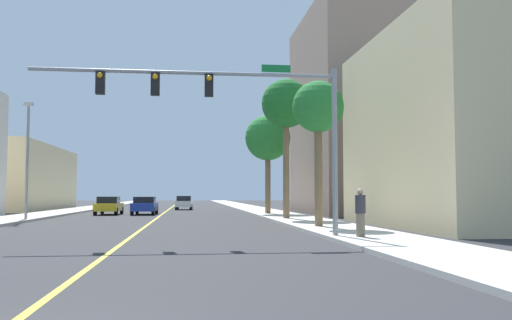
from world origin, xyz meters
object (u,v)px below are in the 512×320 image
car_yellow (109,205)px  car_blue (145,205)px  street_lamp (27,154)px  car_white (184,203)px  traffic_signal_mast (233,105)px  palm_near (318,110)px  pedestrian (360,213)px  palm_mid (286,106)px  palm_far (268,139)px

car_yellow → car_blue: bearing=-2.4°
street_lamp → car_white: (9.47, 24.10, -3.46)m
traffic_signal_mast → palm_near: (4.62, 5.81, 0.79)m
car_white → pedestrian: (6.76, -40.30, 0.26)m
street_lamp → pedestrian: 23.15m
palm_mid → pedestrian: (-0.01, -15.36, -6.40)m
street_lamp → car_blue: size_ratio=1.58×
traffic_signal_mast → pedestrian: bearing=-9.9°
car_yellow → car_white: bearing=67.1°
palm_near → car_white: size_ratio=1.72×
traffic_signal_mast → car_white: 39.78m
car_yellow → pedestrian: bearing=-63.8°
palm_mid → pedestrian: bearing=-90.1°
palm_mid → car_yellow: bearing=138.4°
palm_mid → car_blue: (-9.82, 11.16, -6.65)m
palm_mid → car_white: (-6.77, 24.93, -6.66)m
car_blue → pedestrian: (9.81, -26.52, 0.25)m
street_lamp → palm_mid: bearing=-2.9°
palm_far → car_yellow: palm_far is taller
palm_near → pedestrian: size_ratio=4.08×
traffic_signal_mast → car_yellow: size_ratio=2.56×
traffic_signal_mast → palm_near: size_ratio=1.60×
street_lamp → pedestrian: (16.23, -16.20, -3.19)m
traffic_signal_mast → car_blue: size_ratio=2.45×
street_lamp → palm_near: (16.26, -9.59, 1.58)m
pedestrian → palm_mid: bearing=-91.9°
palm_far → palm_near: bearing=-90.1°
traffic_signal_mast → car_yellow: 27.46m
pedestrian → car_white: bearing=-82.3°
car_yellow → pedestrian: size_ratio=2.55×
street_lamp → car_white: street_lamp is taller
traffic_signal_mast → palm_near: bearing=51.5°
palm_mid → palm_far: palm_mid is taller
street_lamp → car_blue: bearing=58.1°
palm_far → car_white: 18.36m
palm_mid → palm_far: 8.86m
traffic_signal_mast → palm_far: (4.65, 23.33, 1.14)m
palm_near → palm_mid: bearing=90.1°
pedestrian → car_blue: bearing=-71.5°
car_yellow → car_white: size_ratio=1.08×
palm_far → car_blue: (-9.87, 2.39, -5.38)m
street_lamp → palm_near: size_ratio=1.03×
palm_far → car_blue: bearing=166.4°
street_lamp → palm_far: size_ratio=0.92×
palm_far → car_blue: palm_far is taller
car_white → pedestrian: 40.86m
traffic_signal_mast → palm_near: palm_near is taller
car_yellow → car_white: car_white is taller
car_yellow → traffic_signal_mast: bearing=-71.8°
street_lamp → palm_far: palm_far is taller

